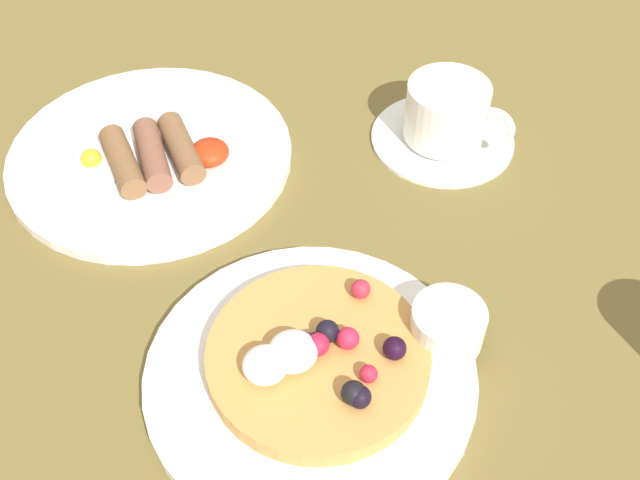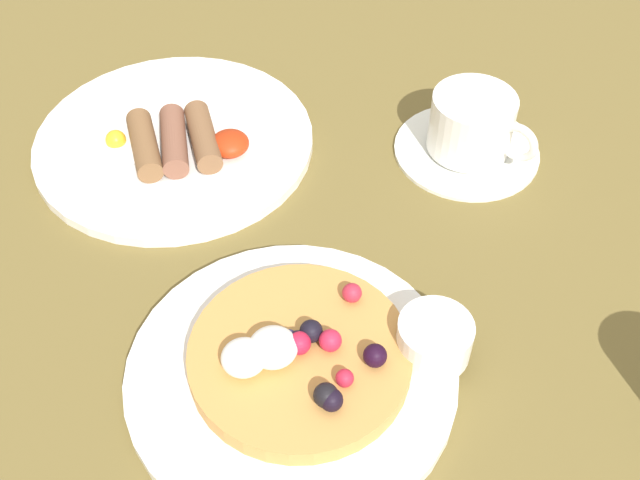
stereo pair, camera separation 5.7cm
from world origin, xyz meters
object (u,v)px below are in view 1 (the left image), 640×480
pancake_plate (310,375)px  syrup_ramekin (448,325)px  coffee_cup (448,111)px  coffee_saucer (443,137)px  breakfast_plate (151,155)px

pancake_plate → syrup_ramekin: 11.10cm
pancake_plate → coffee_cup: (9.43, 29.45, 3.16)cm
pancake_plate → syrup_ramekin: bearing=23.3°
pancake_plate → syrup_ramekin: size_ratio=4.39×
coffee_saucer → coffee_cup: (0.15, -0.07, 3.40)cm
pancake_plate → breakfast_plate: size_ratio=0.91×
breakfast_plate → coffee_cup: bearing=12.9°
coffee_saucer → pancake_plate: bearing=-107.5°
pancake_plate → syrup_ramekin: syrup_ramekin is taller
syrup_ramekin → breakfast_plate: size_ratio=0.21×
syrup_ramekin → coffee_cup: bearing=91.2°
pancake_plate → breakfast_plate: bearing=129.6°
syrup_ramekin → coffee_saucer: bearing=91.5°
syrup_ramekin → coffee_saucer: syrup_ramekin is taller
coffee_saucer → coffee_cup: bearing=-24.7°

